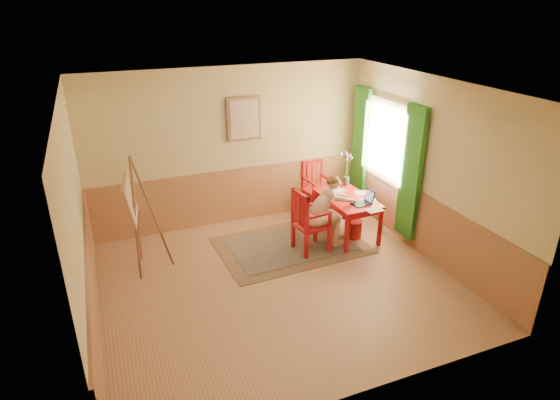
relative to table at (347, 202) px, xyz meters
name	(u,v)px	position (x,y,z in m)	size (l,w,h in m)	color
room	(278,194)	(-1.64, -0.94, 0.77)	(5.04, 4.54, 2.84)	tan
wainscot	(259,229)	(-1.64, -0.14, -0.13)	(5.00, 4.50, 1.00)	#B5784C
window	(385,154)	(0.78, 0.16, 0.71)	(0.12, 2.01, 2.20)	white
wall_portrait	(244,119)	(-1.39, 1.27, 1.27)	(0.60, 0.05, 0.76)	#9D7252
rug	(291,245)	(-1.03, -0.01, -0.62)	(2.46, 1.69, 0.02)	#8C7251
table	(347,202)	(0.00, 0.00, 0.00)	(0.76, 1.22, 0.72)	red
chair_left	(309,222)	(-0.84, -0.27, -0.10)	(0.54, 0.52, 1.07)	red
chair_back	(316,187)	(-0.04, 1.13, -0.14)	(0.47, 0.49, 0.99)	red
figure	(325,210)	(-0.55, -0.24, 0.05)	(0.94, 0.44, 1.24)	#D8B491
laptop	(364,201)	(0.11, -0.34, 0.13)	(0.38, 0.26, 0.21)	#1E2338
papers	(360,198)	(0.17, -0.13, 0.09)	(0.69, 1.16, 0.00)	white
vase	(346,170)	(0.25, 0.51, 0.37)	(0.22, 0.32, 0.61)	#3F724C
wastebasket	(353,229)	(0.08, -0.13, -0.47)	(0.29, 0.29, 0.32)	red
easel	(133,205)	(-3.44, 0.20, 0.44)	(0.65, 0.81, 1.81)	brown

